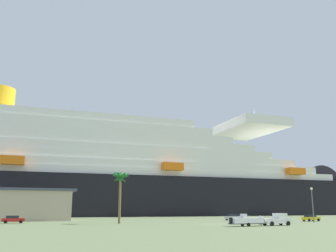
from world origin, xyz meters
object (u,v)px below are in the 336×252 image
Objects in this scene: small_boat_on_trailer at (250,221)px; cruise_ship at (94,176)px; palm_tree at (120,181)px; parked_car_silver_sedan at (233,217)px; pickup_truck at (277,220)px; street_lamp at (312,199)px; parked_car_red_hatchback at (13,219)px; parked_car_yellow_taxi at (311,218)px.

cruise_ship is at bearing 102.65° from small_boat_on_trailer.
palm_tree is 34.70m from parked_car_silver_sedan.
palm_tree is at bearing 147.77° from pickup_truck.
palm_tree is (-0.52, -71.73, -6.64)m from cruise_ship.
palm_tree is 1.42× the size of street_lamp.
pickup_truck is 17.72m from street_lamp.
parked_car_red_hatchback is 68.25m from parked_car_yellow_taxi.
small_boat_on_trailer is 1.96× the size of parked_car_silver_sedan.
cruise_ship is 32.71× the size of small_boat_on_trailer.
parked_car_red_hatchback and parked_car_silver_sedan have the same top height.
pickup_truck is at bearing 8.61° from small_boat_on_trailer.
parked_car_silver_sedan is (31.13, -59.92, -14.59)m from cruise_ship.
street_lamp is 1.72× the size of parked_car_yellow_taxi.
cruise_ship is 63.95× the size of parked_car_silver_sedan.
parked_car_yellow_taxi is 19.00m from parked_car_silver_sedan.
pickup_truck is 0.66× the size of small_boat_on_trailer.
cruise_ship is 62.27× the size of parked_car_red_hatchback.
small_boat_on_trailer reaches higher than parked_car_silver_sedan.
small_boat_on_trailer is 23.42m from street_lamp.
palm_tree is 2.40× the size of parked_car_silver_sedan.
cruise_ship reaches higher than parked_car_silver_sedan.
cruise_ship is 26.65× the size of palm_tree.
palm_tree is 47.12m from parked_car_yellow_taxi.
small_boat_on_trailer is 31.27m from parked_car_yellow_taxi.
pickup_truck reaches higher than parked_car_red_hatchback.
parked_car_red_hatchback is (-41.97, 25.41, -0.13)m from small_boat_on_trailer.
parked_car_red_hatchback is at bearing 160.26° from palm_tree.
palm_tree is at bearing 179.84° from parked_car_yellow_taxi.
small_boat_on_trailer is (20.08, -89.47, -14.46)m from cruise_ship.
street_lamp is at bearing -10.72° from palm_tree.
cruise_ship is at bearing 71.14° from parked_car_red_hatchback.
small_boat_on_trailer is at bearing -154.58° from street_lamp.
parked_car_yellow_taxi is (19.75, 16.70, -0.21)m from pickup_truck.
palm_tree is 42.35m from street_lamp.
parked_car_yellow_taxi is at bearing -38.91° from parked_car_silver_sedan.
street_lamp is (20.83, 9.90, 4.03)m from small_boat_on_trailer.
small_boat_on_trailer is 49.06m from parked_car_red_hatchback.
pickup_truck is at bearing -32.23° from palm_tree.
palm_tree is at bearing -19.74° from parked_car_red_hatchback.
palm_tree reaches higher than parked_car_silver_sedan.
pickup_truck is 1.26× the size of parked_car_red_hatchback.
parked_car_red_hatchback is at bearing 152.99° from pickup_truck.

